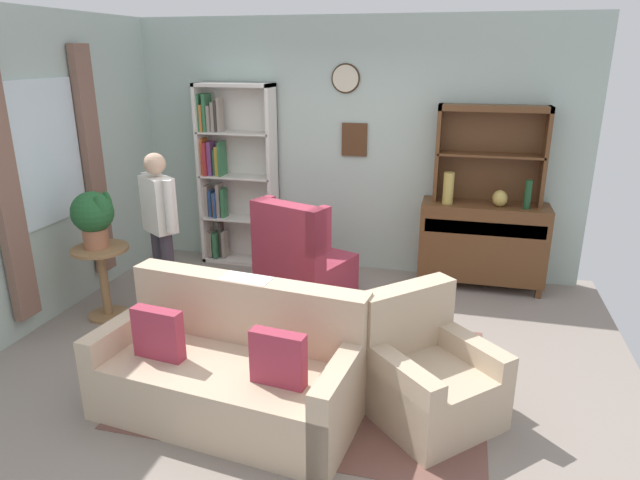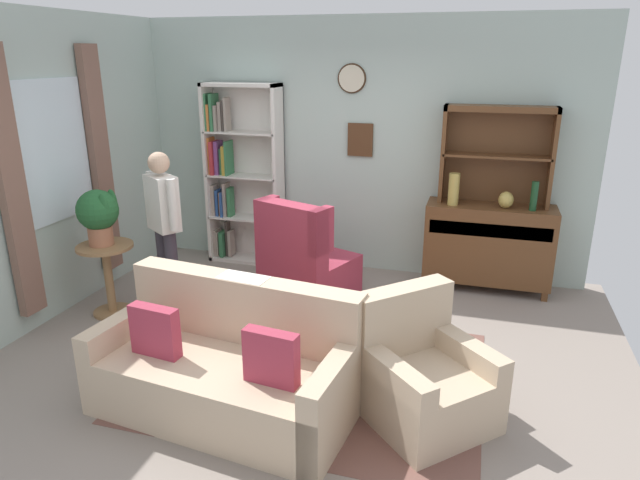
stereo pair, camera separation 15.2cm
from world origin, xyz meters
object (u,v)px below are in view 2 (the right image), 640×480
object	(u,v)px
plant_stand	(108,272)
book_stack	(305,300)
bookshelf	(238,176)
sideboard_hutch	(498,142)
potted_plant_large	(99,213)
vase_tall	(454,189)
bottle_wine	(534,196)
armchair_floral	(422,380)
coffee_table	(303,309)
wingback_chair	(304,263)
vase_round	(506,200)
couch_floral	(227,369)
sideboard	(488,243)
person_reading	(164,221)

from	to	relation	value
plant_stand	book_stack	world-z (taller)	plant_stand
bookshelf	sideboard_hutch	size ratio (longest dim) A/B	1.91
plant_stand	potted_plant_large	world-z (taller)	potted_plant_large
sideboard_hutch	vase_tall	distance (m)	0.64
bottle_wine	armchair_floral	bearing A→B (deg)	-108.34
vase_tall	coffee_table	world-z (taller)	vase_tall
vase_tall	wingback_chair	bearing A→B (deg)	-153.05
sideboard_hutch	bottle_wine	bearing A→B (deg)	-26.96
vase_round	armchair_floral	distance (m)	2.55
couch_floral	coffee_table	world-z (taller)	couch_floral
sideboard	sideboard_hutch	size ratio (longest dim) A/B	1.18
plant_stand	person_reading	bearing A→B (deg)	27.46
sideboard	bottle_wine	world-z (taller)	bottle_wine
vase_tall	bottle_wine	bearing A→B (deg)	-0.66
sideboard	potted_plant_large	world-z (taller)	potted_plant_large
vase_round	bottle_wine	bearing A→B (deg)	-4.95
bottle_wine	book_stack	world-z (taller)	bottle_wine
sideboard_hutch	bottle_wine	xyz separation A→B (m)	(0.39, -0.20, -0.49)
coffee_table	potted_plant_large	bearing A→B (deg)	176.97
wingback_chair	plant_stand	size ratio (longest dim) A/B	1.50
armchair_floral	book_stack	size ratio (longest dim) A/B	4.68
sideboard	sideboard_hutch	bearing A→B (deg)	90.00
bookshelf	plant_stand	world-z (taller)	bookshelf
vase_tall	armchair_floral	world-z (taller)	vase_tall
wingback_chair	person_reading	distance (m)	1.44
sideboard	vase_tall	size ratio (longest dim) A/B	3.94
sideboard_hutch	plant_stand	xyz separation A→B (m)	(-3.47, -1.76, -1.13)
vase_round	bottle_wine	xyz separation A→B (m)	(0.26, -0.02, 0.06)
bottle_wine	wingback_chair	xyz separation A→B (m)	(-2.17, -0.70, -0.68)
vase_round	armchair_floral	world-z (taller)	vase_round
vase_tall	person_reading	xyz separation A→B (m)	(-2.59, -1.32, -0.18)
bottle_wine	armchair_floral	world-z (taller)	bottle_wine
potted_plant_large	person_reading	size ratio (longest dim) A/B	0.34
couch_floral	plant_stand	world-z (taller)	couch_floral
potted_plant_large	coffee_table	world-z (taller)	potted_plant_large
bookshelf	coffee_table	distance (m)	2.41
sideboard_hutch	bottle_wine	distance (m)	0.66
vase_tall	plant_stand	bearing A→B (deg)	-152.93
bookshelf	plant_stand	bearing A→B (deg)	-108.92
bookshelf	bottle_wine	bearing A→B (deg)	-3.07
armchair_floral	couch_floral	bearing A→B (deg)	-167.96
sideboard	potted_plant_large	bearing A→B (deg)	-154.76
vase_tall	vase_round	size ratio (longest dim) A/B	1.94
sideboard_hutch	coffee_table	bearing A→B (deg)	-128.52
bookshelf	vase_tall	world-z (taller)	bookshelf
couch_floral	vase_tall	bearing A→B (deg)	63.41
sideboard	person_reading	xyz separation A→B (m)	(-2.98, -1.40, 0.40)
vase_tall	vase_round	xyz separation A→B (m)	(0.52, 0.01, -0.08)
vase_round	book_stack	bearing A→B (deg)	-131.89
bottle_wine	couch_floral	xyz separation A→B (m)	(-2.11, -2.66, -0.76)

